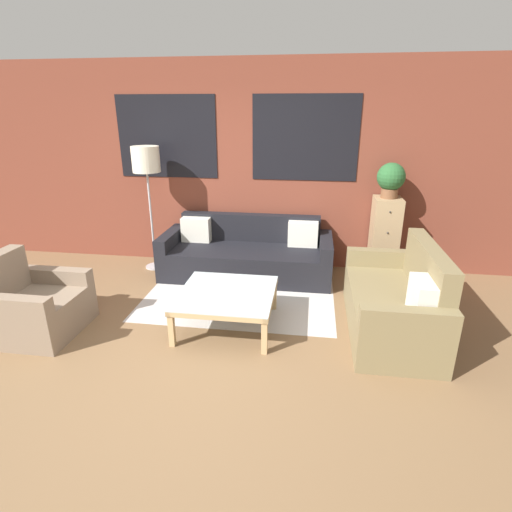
% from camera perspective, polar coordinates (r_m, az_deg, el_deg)
% --- Properties ---
extents(ground_plane, '(16.00, 16.00, 0.00)m').
position_cam_1_polar(ground_plane, '(3.95, -9.50, -13.35)').
color(ground_plane, brown).
extents(wall_back_brick, '(8.40, 0.09, 2.80)m').
position_cam_1_polar(wall_back_brick, '(5.71, -2.95, 12.63)').
color(wall_back_brick, brown).
rests_on(wall_back_brick, ground_plane).
extents(rug, '(2.29, 1.45, 0.00)m').
position_cam_1_polar(rug, '(4.87, -2.52, -6.14)').
color(rug, '#BCB7B2').
rests_on(rug, ground_plane).
extents(couch_dark, '(2.28, 0.88, 0.78)m').
position_cam_1_polar(couch_dark, '(5.47, -1.30, 0.08)').
color(couch_dark, black).
rests_on(couch_dark, ground_plane).
extents(settee_vintage, '(0.80, 1.62, 0.92)m').
position_cam_1_polar(settee_vintage, '(4.32, 19.35, -6.41)').
color(settee_vintage, olive).
rests_on(settee_vintage, ground_plane).
extents(armchair_corner, '(0.80, 0.83, 0.84)m').
position_cam_1_polar(armchair_corner, '(4.67, -29.05, -6.36)').
color(armchair_corner, '#84705B').
rests_on(armchair_corner, ground_plane).
extents(coffee_table, '(0.97, 0.97, 0.39)m').
position_cam_1_polar(coffee_table, '(4.16, -4.19, -5.81)').
color(coffee_table, silver).
rests_on(coffee_table, ground_plane).
extents(floor_lamp, '(0.37, 0.37, 1.71)m').
position_cam_1_polar(floor_lamp, '(5.64, -15.41, 12.49)').
color(floor_lamp, '#B2B2B7').
rests_on(floor_lamp, ground_plane).
extents(drawer_cabinet, '(0.35, 0.42, 1.09)m').
position_cam_1_polar(drawer_cabinet, '(5.60, 17.81, 2.46)').
color(drawer_cabinet, tan).
rests_on(drawer_cabinet, ground_plane).
extents(potted_plant, '(0.35, 0.35, 0.45)m').
position_cam_1_polar(potted_plant, '(5.42, 18.71, 10.44)').
color(potted_plant, brown).
rests_on(potted_plant, drawer_cabinet).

